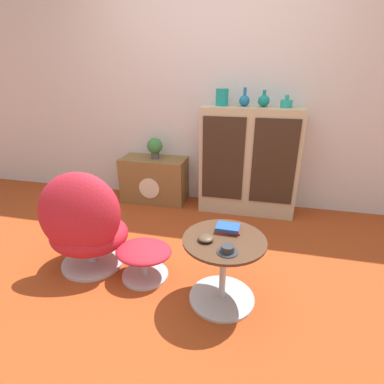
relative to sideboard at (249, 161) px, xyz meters
name	(u,v)px	position (x,y,z in m)	size (l,w,h in m)	color
ground_plane	(177,278)	(-0.42, -1.35, -0.57)	(12.00, 12.00, 0.00)	#9E3D19
wall_back	(215,87)	(-0.42, 0.22, 0.73)	(6.40, 0.06, 2.60)	silver
sideboard	(249,161)	(0.00, 0.00, 0.00)	(1.01, 0.38, 1.13)	tan
tv_console	(154,180)	(-1.08, 0.01, -0.31)	(0.75, 0.37, 0.52)	brown
egg_chair	(85,225)	(-1.14, -1.37, -0.18)	(0.70, 0.66, 0.84)	#B7B7BC
ottoman	(144,255)	(-0.67, -1.38, -0.38)	(0.43, 0.36, 0.27)	#B7B7BC
coffee_table	(223,267)	(-0.06, -1.49, -0.30)	(0.54, 0.54, 0.48)	#B7B7BC
vase_leftmost	(222,97)	(-0.31, 0.00, 0.65)	(0.13, 0.13, 0.17)	teal
vase_inner_left	(244,100)	(-0.09, 0.00, 0.62)	(0.11, 0.11, 0.18)	#196699
vase_inner_right	(264,101)	(0.10, 0.00, 0.62)	(0.11, 0.11, 0.16)	#147A75
vase_rightmost	(286,103)	(0.32, 0.00, 0.60)	(0.12, 0.12, 0.12)	teal
potted_plant	(155,147)	(-1.06, 0.01, 0.09)	(0.18, 0.18, 0.24)	#4C4C51
teacup	(228,250)	(-0.02, -1.63, -0.06)	(0.13, 0.13, 0.05)	#2D2D33
book_stack	(228,228)	(-0.05, -1.38, -0.06)	(0.16, 0.13, 0.04)	red
bowl	(206,238)	(-0.17, -1.53, -0.06)	(0.10, 0.10, 0.04)	#4C3828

